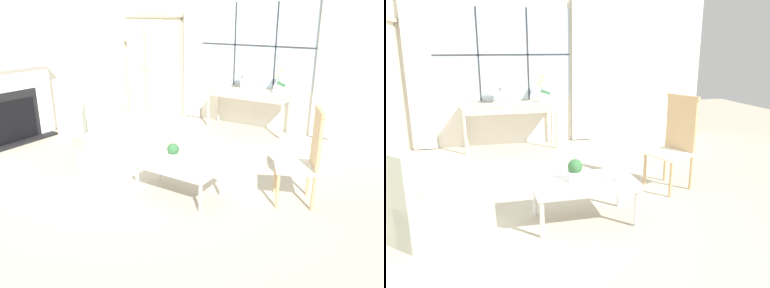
% 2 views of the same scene
% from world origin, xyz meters
% --- Properties ---
extents(ground_plane, '(14.00, 14.00, 0.00)m').
position_xyz_m(ground_plane, '(0.00, 0.00, 0.00)').
color(ground_plane, '#B2A893').
extents(wall_back_windowed, '(7.20, 0.14, 2.80)m').
position_xyz_m(wall_back_windowed, '(0.00, 3.02, 1.39)').
color(wall_back_windowed, silver).
rests_on(wall_back_windowed, ground_plane).
extents(console_table, '(1.52, 0.48, 0.74)m').
position_xyz_m(console_table, '(0.05, 2.70, 0.66)').
color(console_table, beige).
rests_on(console_table, ground_plane).
extents(table_lamp, '(0.25, 0.25, 0.44)m').
position_xyz_m(table_lamp, '(-0.10, 2.72, 1.07)').
color(table_lamp, silver).
rests_on(table_lamp, console_table).
extents(potted_orchid, '(0.22, 0.18, 0.46)m').
position_xyz_m(potted_orchid, '(0.58, 2.74, 0.93)').
color(potted_orchid, white).
rests_on(potted_orchid, console_table).
extents(armchair_upholstered, '(1.19, 1.19, 0.84)m').
position_xyz_m(armchair_upholstered, '(-1.05, 0.13, 0.27)').
color(armchair_upholstered, beige).
rests_on(armchair_upholstered, ground_plane).
extents(side_chair_wooden, '(0.58, 0.58, 1.10)m').
position_xyz_m(side_chair_wooden, '(1.80, 0.47, 0.59)').
color(side_chair_wooden, white).
rests_on(side_chair_wooden, ground_plane).
extents(coffee_table, '(0.99, 0.56, 0.42)m').
position_xyz_m(coffee_table, '(0.51, -0.16, 0.37)').
color(coffee_table, silver).
rests_on(coffee_table, ground_plane).
extents(potted_plant_small, '(0.14, 0.14, 0.21)m').
position_xyz_m(potted_plant_small, '(0.43, -0.15, 0.52)').
color(potted_plant_small, white).
rests_on(potted_plant_small, coffee_table).
extents(pillar_candle, '(0.09, 0.09, 0.14)m').
position_xyz_m(pillar_candle, '(0.81, -0.27, 0.48)').
color(pillar_candle, silver).
rests_on(pillar_candle, coffee_table).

